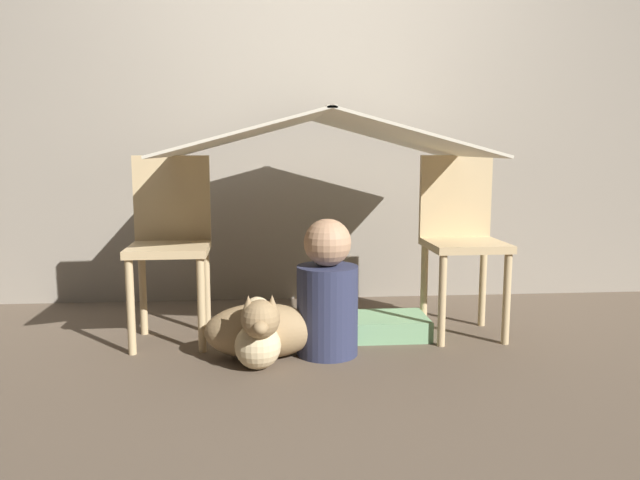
{
  "coord_description": "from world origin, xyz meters",
  "views": [
    {
      "loc": [
        -0.24,
        -2.7,
        0.91
      ],
      "look_at": [
        0.0,
        0.2,
        0.48
      ],
      "focal_mm": 35.0,
      "sensor_mm": 36.0,
      "label": 1
    }
  ],
  "objects_px": {
    "chair_left": "(171,238)",
    "chair_right": "(461,235)",
    "dog": "(261,329)",
    "person_front": "(327,294)"
  },
  "relations": [
    {
      "from": "chair_left",
      "to": "chair_right",
      "type": "height_order",
      "value": "same"
    },
    {
      "from": "chair_left",
      "to": "chair_right",
      "type": "bearing_deg",
      "value": -1.17
    },
    {
      "from": "chair_right",
      "to": "dog",
      "type": "height_order",
      "value": "chair_right"
    },
    {
      "from": "chair_right",
      "to": "person_front",
      "type": "relative_size",
      "value": 1.44
    },
    {
      "from": "chair_left",
      "to": "person_front",
      "type": "xyz_separation_m",
      "value": [
        0.72,
        -0.29,
        -0.22
      ]
    },
    {
      "from": "dog",
      "to": "person_front",
      "type": "bearing_deg",
      "value": 10.72
    },
    {
      "from": "chair_right",
      "to": "dog",
      "type": "distance_m",
      "value": 1.1
    },
    {
      "from": "chair_right",
      "to": "person_front",
      "type": "bearing_deg",
      "value": -158.42
    },
    {
      "from": "person_front",
      "to": "dog",
      "type": "xyz_separation_m",
      "value": [
        -0.29,
        -0.06,
        -0.13
      ]
    },
    {
      "from": "person_front",
      "to": "dog",
      "type": "height_order",
      "value": "person_front"
    }
  ]
}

